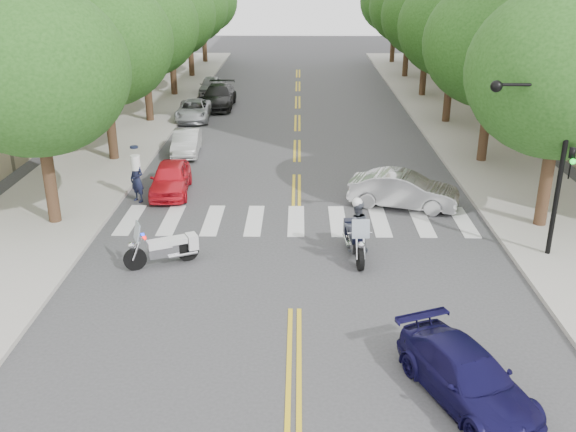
{
  "coord_description": "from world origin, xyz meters",
  "views": [
    {
      "loc": [
        0.07,
        -15.56,
        8.99
      ],
      "look_at": [
        -0.25,
        3.72,
        1.3
      ],
      "focal_mm": 40.0,
      "sensor_mm": 36.0,
      "label": 1
    }
  ],
  "objects_px": {
    "officer_standing": "(137,179)",
    "motorcycle_parked": "(168,248)",
    "motorcycle_police": "(356,230)",
    "sedan_blue": "(467,377)",
    "convertible": "(404,190)"
  },
  "relations": [
    {
      "from": "motorcycle_parked",
      "to": "officer_standing",
      "type": "relative_size",
      "value": 1.23
    },
    {
      "from": "motorcycle_parked",
      "to": "sedan_blue",
      "type": "relative_size",
      "value": 0.56
    },
    {
      "from": "sedan_blue",
      "to": "motorcycle_parked",
      "type": "bearing_deg",
      "value": 117.41
    },
    {
      "from": "motorcycle_police",
      "to": "convertible",
      "type": "distance_m",
      "value": 5.09
    },
    {
      "from": "officer_standing",
      "to": "convertible",
      "type": "relative_size",
      "value": 0.44
    },
    {
      "from": "officer_standing",
      "to": "sedan_blue",
      "type": "bearing_deg",
      "value": -14.69
    },
    {
      "from": "motorcycle_police",
      "to": "motorcycle_parked",
      "type": "relative_size",
      "value": 1.11
    },
    {
      "from": "motorcycle_police",
      "to": "convertible",
      "type": "bearing_deg",
      "value": -120.53
    },
    {
      "from": "motorcycle_police",
      "to": "convertible",
      "type": "relative_size",
      "value": 0.6
    },
    {
      "from": "officer_standing",
      "to": "motorcycle_parked",
      "type": "bearing_deg",
      "value": -31.92
    },
    {
      "from": "motorcycle_parked",
      "to": "sedan_blue",
      "type": "height_order",
      "value": "motorcycle_parked"
    },
    {
      "from": "officer_standing",
      "to": "convertible",
      "type": "bearing_deg",
      "value": 33.52
    },
    {
      "from": "motorcycle_police",
      "to": "sedan_blue",
      "type": "distance_m",
      "value": 7.56
    },
    {
      "from": "officer_standing",
      "to": "convertible",
      "type": "distance_m",
      "value": 10.53
    },
    {
      "from": "motorcycle_police",
      "to": "motorcycle_parked",
      "type": "height_order",
      "value": "motorcycle_police"
    }
  ]
}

